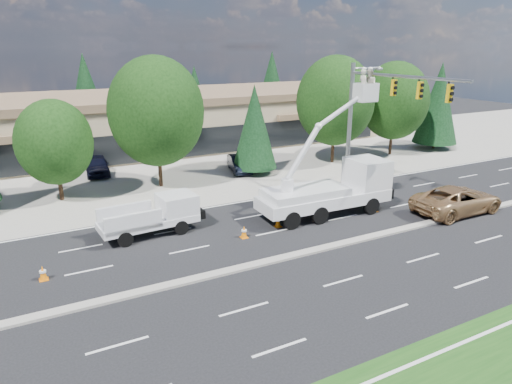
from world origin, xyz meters
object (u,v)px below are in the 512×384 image
utility_pickup (156,219)px  minivan (457,200)px  bucket_truck (336,184)px  signal_mast (371,107)px

utility_pickup → minivan: 18.71m
bucket_truck → minivan: 7.85m
signal_mast → minivan: size_ratio=1.65×
utility_pickup → bucket_truck: (10.93, -2.05, 1.06)m
signal_mast → utility_pickup: size_ratio=1.83×
signal_mast → bucket_truck: (-4.98, -2.87, -4.14)m
utility_pickup → minivan: (17.84, -5.63, 0.00)m
bucket_truck → minivan: (6.91, -3.57, -1.06)m
signal_mast → bucket_truck: size_ratio=1.14×
utility_pickup → signal_mast: bearing=-0.9°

